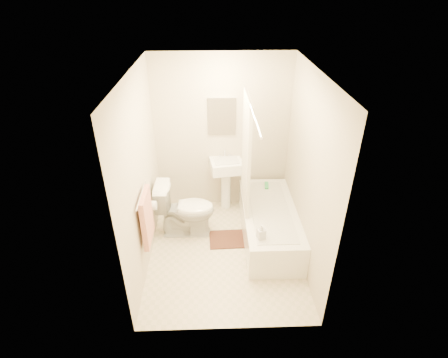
{
  "coord_description": "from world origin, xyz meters",
  "views": [
    {
      "loc": [
        -0.13,
        -3.6,
        3.26
      ],
      "look_at": [
        0.0,
        0.25,
        1.0
      ],
      "focal_mm": 28.0,
      "sensor_mm": 36.0,
      "label": 1
    }
  ],
  "objects_px": {
    "bathtub": "(269,223)",
    "bath_mat": "(228,239)",
    "toilet": "(186,209)",
    "soap_bottle": "(261,232)",
    "sink": "(226,182)"
  },
  "relations": [
    {
      "from": "toilet",
      "to": "soap_bottle",
      "type": "height_order",
      "value": "toilet"
    },
    {
      "from": "toilet",
      "to": "bathtub",
      "type": "xyz_separation_m",
      "value": [
        1.17,
        -0.14,
        -0.17
      ]
    },
    {
      "from": "sink",
      "to": "soap_bottle",
      "type": "relative_size",
      "value": 4.47
    },
    {
      "from": "bathtub",
      "to": "bath_mat",
      "type": "xyz_separation_m",
      "value": [
        -0.58,
        -0.06,
        -0.22
      ]
    },
    {
      "from": "bath_mat",
      "to": "bathtub",
      "type": "bearing_deg",
      "value": 5.49
    },
    {
      "from": "sink",
      "to": "toilet",
      "type": "bearing_deg",
      "value": -142.6
    },
    {
      "from": "soap_bottle",
      "to": "toilet",
      "type": "bearing_deg",
      "value": 142.51
    },
    {
      "from": "bath_mat",
      "to": "soap_bottle",
      "type": "distance_m",
      "value": 0.87
    },
    {
      "from": "bath_mat",
      "to": "soap_bottle",
      "type": "relative_size",
      "value": 2.55
    },
    {
      "from": "soap_bottle",
      "to": "bath_mat",
      "type": "bearing_deg",
      "value": 124.55
    },
    {
      "from": "toilet",
      "to": "soap_bottle",
      "type": "xyz_separation_m",
      "value": [
        0.97,
        -0.74,
        0.17
      ]
    },
    {
      "from": "sink",
      "to": "soap_bottle",
      "type": "bearing_deg",
      "value": -83.22
    },
    {
      "from": "sink",
      "to": "bath_mat",
      "type": "distance_m",
      "value": 0.93
    },
    {
      "from": "bathtub",
      "to": "bath_mat",
      "type": "relative_size",
      "value": 3.14
    },
    {
      "from": "sink",
      "to": "bathtub",
      "type": "distance_m",
      "value": 0.98
    }
  ]
}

